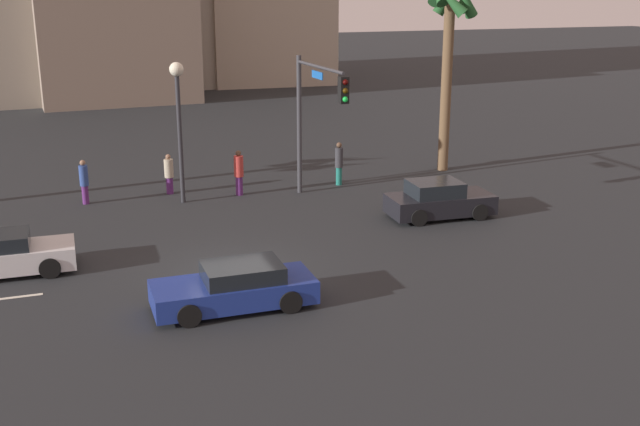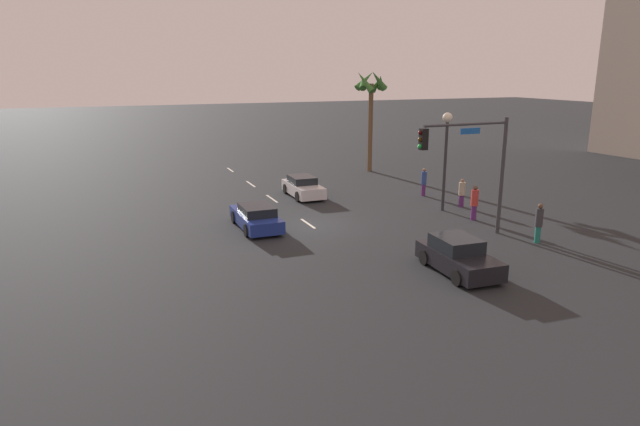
{
  "view_description": "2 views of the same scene",
  "coord_description": "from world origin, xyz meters",
  "px_view_note": "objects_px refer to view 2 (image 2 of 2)",
  "views": [
    {
      "loc": [
        -4.89,
        -22.0,
        8.57
      ],
      "look_at": [
        2.77,
        -0.39,
        1.71
      ],
      "focal_mm": 43.33,
      "sensor_mm": 36.0,
      "label": 1
    },
    {
      "loc": [
        26.16,
        -10.15,
        7.91
      ],
      "look_at": [
        3.16,
        -0.73,
        1.49
      ],
      "focal_mm": 31.07,
      "sensor_mm": 36.0,
      "label": 2
    }
  ],
  "objects_px": {
    "car_2": "(303,187)",
    "pedestrian_3": "(424,181)",
    "pedestrian_1": "(462,192)",
    "traffic_signal": "(474,157)",
    "streetlamp": "(446,142)",
    "car_0": "(256,217)",
    "palm_tree_1": "(371,93)",
    "pedestrian_2": "(539,222)",
    "car_1": "(458,257)",
    "pedestrian_0": "(474,202)"
  },
  "relations": [
    {
      "from": "car_0",
      "to": "pedestrian_3",
      "type": "relative_size",
      "value": 2.45
    },
    {
      "from": "pedestrian_2",
      "to": "car_1",
      "type": "bearing_deg",
      "value": -72.64
    },
    {
      "from": "pedestrian_1",
      "to": "traffic_signal",
      "type": "bearing_deg",
      "value": -32.65
    },
    {
      "from": "traffic_signal",
      "to": "streetlamp",
      "type": "xyz_separation_m",
      "value": [
        -4.99,
        1.87,
        0.06
      ]
    },
    {
      "from": "car_1",
      "to": "pedestrian_0",
      "type": "relative_size",
      "value": 2.13
    },
    {
      "from": "car_1",
      "to": "pedestrian_2",
      "type": "distance_m",
      "value": 6.13
    },
    {
      "from": "pedestrian_1",
      "to": "pedestrian_3",
      "type": "distance_m",
      "value": 3.48
    },
    {
      "from": "car_0",
      "to": "pedestrian_3",
      "type": "height_order",
      "value": "pedestrian_3"
    },
    {
      "from": "car_0",
      "to": "streetlamp",
      "type": "relative_size",
      "value": 0.79
    },
    {
      "from": "car_1",
      "to": "palm_tree_1",
      "type": "height_order",
      "value": "palm_tree_1"
    },
    {
      "from": "car_0",
      "to": "pedestrian_3",
      "type": "xyz_separation_m",
      "value": [
        -3.27,
        12.16,
        0.37
      ]
    },
    {
      "from": "car_0",
      "to": "streetlamp",
      "type": "height_order",
      "value": "streetlamp"
    },
    {
      "from": "pedestrian_0",
      "to": "pedestrian_3",
      "type": "height_order",
      "value": "pedestrian_0"
    },
    {
      "from": "pedestrian_0",
      "to": "palm_tree_1",
      "type": "bearing_deg",
      "value": 174.03
    },
    {
      "from": "car_0",
      "to": "palm_tree_1",
      "type": "xyz_separation_m",
      "value": [
        -12.68,
        13.04,
        5.59
      ]
    },
    {
      "from": "car_0",
      "to": "pedestrian_3",
      "type": "distance_m",
      "value": 12.59
    },
    {
      "from": "pedestrian_0",
      "to": "pedestrian_1",
      "type": "xyz_separation_m",
      "value": [
        -2.72,
        1.18,
        -0.12
      ]
    },
    {
      "from": "streetlamp",
      "to": "pedestrian_2",
      "type": "xyz_separation_m",
      "value": [
        6.97,
        0.54,
        -2.98
      ]
    },
    {
      "from": "pedestrian_0",
      "to": "pedestrian_3",
      "type": "distance_m",
      "value": 6.22
    },
    {
      "from": "car_2",
      "to": "traffic_signal",
      "type": "xyz_separation_m",
      "value": [
        11.53,
        4.35,
        3.32
      ]
    },
    {
      "from": "car_1",
      "to": "pedestrian_2",
      "type": "relative_size",
      "value": 2.14
    },
    {
      "from": "car_1",
      "to": "pedestrian_3",
      "type": "bearing_deg",
      "value": 153.0
    },
    {
      "from": "pedestrian_1",
      "to": "palm_tree_1",
      "type": "height_order",
      "value": "palm_tree_1"
    },
    {
      "from": "pedestrian_3",
      "to": "pedestrian_2",
      "type": "bearing_deg",
      "value": -2.94
    },
    {
      "from": "pedestrian_1",
      "to": "pedestrian_2",
      "type": "distance_m",
      "value": 7.34
    },
    {
      "from": "pedestrian_1",
      "to": "palm_tree_1",
      "type": "bearing_deg",
      "value": 177.99
    },
    {
      "from": "car_0",
      "to": "pedestrian_2",
      "type": "relative_size",
      "value": 2.33
    },
    {
      "from": "car_2",
      "to": "pedestrian_1",
      "type": "distance_m",
      "value": 9.94
    },
    {
      "from": "streetlamp",
      "to": "car_0",
      "type": "bearing_deg",
      "value": -92.45
    },
    {
      "from": "streetlamp",
      "to": "pedestrian_3",
      "type": "bearing_deg",
      "value": 163.83
    },
    {
      "from": "traffic_signal",
      "to": "car_0",
      "type": "bearing_deg",
      "value": -120.73
    },
    {
      "from": "car_2",
      "to": "streetlamp",
      "type": "height_order",
      "value": "streetlamp"
    },
    {
      "from": "pedestrian_0",
      "to": "pedestrian_3",
      "type": "bearing_deg",
      "value": 173.13
    },
    {
      "from": "pedestrian_3",
      "to": "car_0",
      "type": "bearing_deg",
      "value": -74.93
    },
    {
      "from": "car_1",
      "to": "pedestrian_3",
      "type": "height_order",
      "value": "pedestrian_3"
    },
    {
      "from": "car_1",
      "to": "streetlamp",
      "type": "relative_size",
      "value": 0.72
    },
    {
      "from": "pedestrian_3",
      "to": "car_2",
      "type": "bearing_deg",
      "value": -110.87
    },
    {
      "from": "traffic_signal",
      "to": "pedestrian_0",
      "type": "xyz_separation_m",
      "value": [
        -2.57,
        2.21,
        -2.93
      ]
    },
    {
      "from": "car_0",
      "to": "car_2",
      "type": "xyz_separation_m",
      "value": [
        -6.06,
        4.85,
        0.02
      ]
    },
    {
      "from": "streetlamp",
      "to": "pedestrian_0",
      "type": "relative_size",
      "value": 2.95
    },
    {
      "from": "car_0",
      "to": "pedestrian_0",
      "type": "height_order",
      "value": "pedestrian_0"
    },
    {
      "from": "pedestrian_3",
      "to": "traffic_signal",
      "type": "bearing_deg",
      "value": -18.68
    },
    {
      "from": "car_1",
      "to": "car_2",
      "type": "bearing_deg",
      "value": -176.59
    },
    {
      "from": "palm_tree_1",
      "to": "pedestrian_0",
      "type": "bearing_deg",
      "value": -5.97
    },
    {
      "from": "car_0",
      "to": "traffic_signal",
      "type": "distance_m",
      "value": 11.21
    },
    {
      "from": "car_1",
      "to": "car_2",
      "type": "relative_size",
      "value": 0.99
    },
    {
      "from": "car_2",
      "to": "pedestrian_3",
      "type": "bearing_deg",
      "value": 69.13
    },
    {
      "from": "pedestrian_1",
      "to": "car_2",
      "type": "bearing_deg",
      "value": -128.84
    },
    {
      "from": "pedestrian_3",
      "to": "streetlamp",
      "type": "bearing_deg",
      "value": -16.17
    },
    {
      "from": "car_1",
      "to": "pedestrian_1",
      "type": "bearing_deg",
      "value": 143.11
    }
  ]
}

